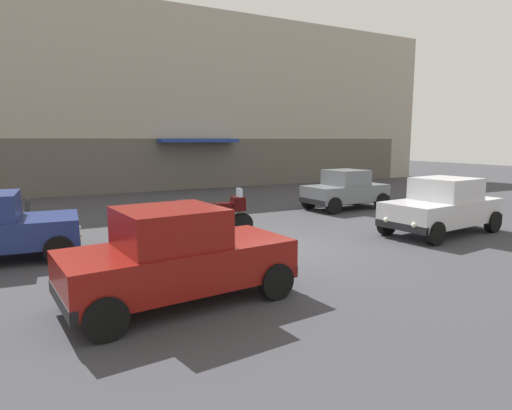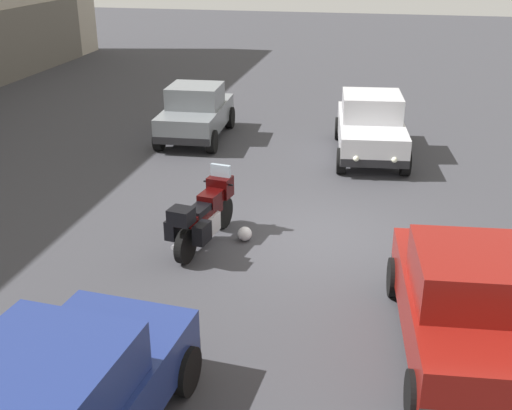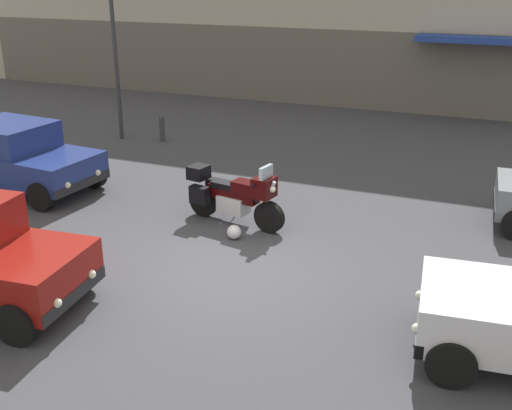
{
  "view_description": "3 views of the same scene",
  "coord_description": "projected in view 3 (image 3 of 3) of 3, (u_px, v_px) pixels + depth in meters",
  "views": [
    {
      "loc": [
        -5.57,
        -9.33,
        2.75
      ],
      "look_at": [
        -0.4,
        0.27,
        1.11
      ],
      "focal_mm": 30.67,
      "sensor_mm": 36.0,
      "label": 1
    },
    {
      "loc": [
        -11.17,
        -1.15,
        5.4
      ],
      "look_at": [
        -0.95,
        1.0,
        0.96
      ],
      "focal_mm": 44.23,
      "sensor_mm": 36.0,
      "label": 2
    },
    {
      "loc": [
        4.07,
        -8.62,
        4.94
      ],
      "look_at": [
        0.09,
        1.0,
        0.9
      ],
      "focal_mm": 43.36,
      "sensor_mm": 36.0,
      "label": 3
    }
  ],
  "objects": [
    {
      "name": "car_sedan_far",
      "position": [
        9.0,
        155.0,
        14.54
      ],
      "size": [
        4.68,
        2.25,
        1.56
      ],
      "rotation": [
        0.0,
        0.0,
        -0.08
      ],
      "color": "navy",
      "rests_on": "ground"
    },
    {
      "name": "bollard_curbside",
      "position": [
        162.0,
        127.0,
        18.51
      ],
      "size": [
        0.16,
        0.16,
        0.79
      ],
      "color": "#333338",
      "rests_on": "ground"
    },
    {
      "name": "streetlamp_curbside",
      "position": [
        111.0,
        43.0,
        17.78
      ],
      "size": [
        0.28,
        0.94,
        4.73
      ],
      "color": "#2D2D33",
      "rests_on": "ground"
    },
    {
      "name": "motorcycle",
      "position": [
        233.0,
        195.0,
        12.49
      ],
      "size": [
        2.25,
        0.94,
        1.36
      ],
      "rotation": [
        0.0,
        0.0,
        -0.17
      ],
      "color": "black",
      "rests_on": "ground"
    },
    {
      "name": "ground_plane",
      "position": [
        229.0,
        272.0,
        10.67
      ],
      "size": [
        80.0,
        80.0,
        0.0
      ],
      "primitive_type": "plane",
      "color": "#38383D"
    },
    {
      "name": "helmet",
      "position": [
        234.0,
        232.0,
        11.93
      ],
      "size": [
        0.28,
        0.28,
        0.28
      ],
      "primitive_type": "sphere",
      "color": "silver",
      "rests_on": "ground"
    }
  ]
}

